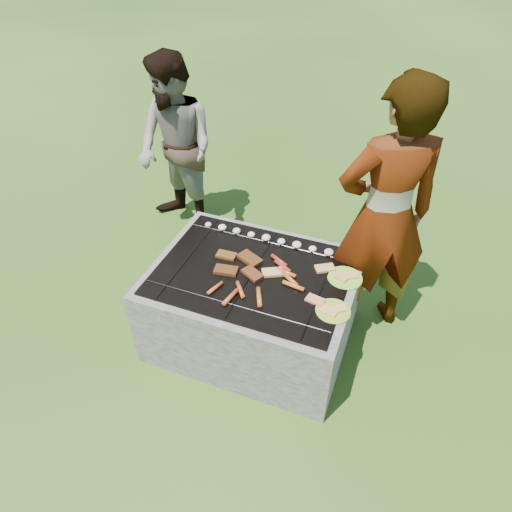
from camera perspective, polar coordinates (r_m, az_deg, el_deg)
The scene contains 10 objects.
lawn at distance 3.35m, azimuth -0.31°, elevation -9.78°, with size 60.00×60.00×0.00m, color #1D4310.
fire_pit at distance 3.14m, azimuth -0.33°, elevation -6.43°, with size 1.30×1.00×0.62m.
mushrooms at distance 3.13m, azimuth 2.83°, elevation 1.93°, with size 1.05×0.06×0.04m.
pork_slabs at distance 2.95m, azimuth -2.01°, elevation -1.03°, with size 0.38×0.29×0.02m.
sausages at distance 2.82m, azimuth 1.16°, elevation -3.29°, with size 0.54×0.55×0.03m.
bread_on_grate at distance 2.87m, azimuth 5.59°, elevation -2.69°, with size 0.46×0.40×0.02m.
plate_far at distance 2.93m, azimuth 11.07°, elevation -2.70°, with size 0.25×0.25×0.03m.
plate_near at distance 2.70m, azimuth 9.59°, elevation -6.82°, with size 0.23×0.23×0.03m.
cook at distance 2.98m, azimuth 15.76°, elevation 4.65°, with size 0.66×0.44×1.82m, color gray.
bystander at distance 4.03m, azimuth -9.92°, elevation 13.02°, with size 0.76×0.59×1.56m, color #A59389.
Camera 1 is at (0.81, -2.03, 2.54)m, focal length 32.00 mm.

